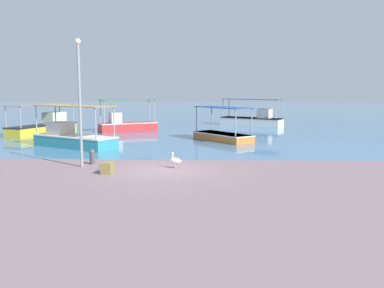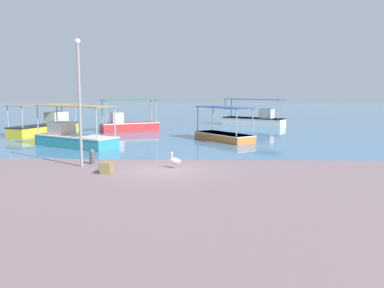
% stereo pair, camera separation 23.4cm
% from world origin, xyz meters
% --- Properties ---
extents(ground, '(120.00, 120.00, 0.00)m').
position_xyz_m(ground, '(0.00, 0.00, 0.00)').
color(ground, slate).
extents(harbor_water, '(110.00, 90.00, 0.00)m').
position_xyz_m(harbor_water, '(0.00, 48.00, 0.00)').
color(harbor_water, teal).
rests_on(harbor_water, ground).
extents(fishing_boat_near_right, '(4.12, 7.09, 2.55)m').
position_xyz_m(fishing_boat_near_right, '(-11.89, 15.75, 0.68)').
color(fishing_boat_near_right, gold).
rests_on(fishing_boat_near_right, harbor_water).
extents(fishing_boat_outer, '(6.28, 4.78, 2.78)m').
position_xyz_m(fishing_boat_outer, '(-6.93, 7.85, 0.65)').
color(fishing_boat_outer, teal).
rests_on(fishing_boat_outer, harbor_water).
extents(fishing_boat_center, '(5.37, 3.86, 2.89)m').
position_xyz_m(fishing_boat_center, '(-5.24, 18.09, 0.66)').
color(fishing_boat_center, red).
rests_on(fishing_boat_center, harbor_water).
extents(fishing_boat_far_right, '(4.56, 5.18, 2.52)m').
position_xyz_m(fishing_boat_far_right, '(3.24, 11.63, 0.48)').
color(fishing_boat_far_right, orange).
rests_on(fishing_boat_far_right, harbor_water).
extents(fishing_boat_near_left, '(6.46, 4.81, 2.77)m').
position_xyz_m(fishing_boat_near_left, '(6.86, 24.33, 0.67)').
color(fishing_boat_near_left, white).
rests_on(fishing_boat_near_left, harbor_water).
extents(pelican, '(0.78, 0.46, 0.80)m').
position_xyz_m(pelican, '(0.49, 0.54, 0.38)').
color(pelican, '#E0997A').
rests_on(pelican, ground).
extents(lamp_post, '(0.28, 0.28, 6.34)m').
position_xyz_m(lamp_post, '(-4.25, 0.73, 3.53)').
color(lamp_post, gray).
rests_on(lamp_post, ground).
extents(mooring_bollard, '(0.28, 0.28, 0.78)m').
position_xyz_m(mooring_bollard, '(-3.93, 1.49, 0.42)').
color(mooring_bollard, '#47474C').
rests_on(mooring_bollard, ground).
extents(cargo_crate, '(0.53, 0.71, 0.53)m').
position_xyz_m(cargo_crate, '(-2.57, -0.90, 0.26)').
color(cargo_crate, olive).
rests_on(cargo_crate, ground).
extents(glass_bottle, '(0.07, 0.07, 0.27)m').
position_xyz_m(glass_bottle, '(-3.19, 0.03, 0.11)').
color(glass_bottle, '#3F7F4C').
rests_on(glass_bottle, ground).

